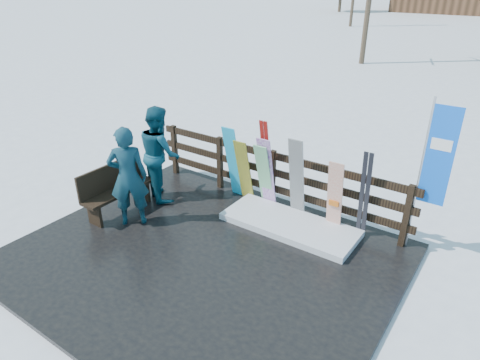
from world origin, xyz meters
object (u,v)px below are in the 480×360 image
Objects in this scene: snowboard_0 at (233,163)px; snowboard_3 at (267,173)px; person_front at (128,177)px; person_back at (160,153)px; bench at (116,187)px; snowboard_1 at (264,176)px; snowboard_5 at (335,197)px; rental_flag at (434,162)px; snowboard_4 at (297,179)px; snowboard_2 at (244,171)px.

snowboard_3 is at bearing -0.00° from snowboard_0.
person_back reaches higher than person_front.
snowboard_1 is at bearing 37.68° from bench.
snowboard_5 is (1.41, 0.00, -0.08)m from snowboard_3.
bench is 0.72m from person_front.
snowboard_0 is 2.12m from person_front.
snowboard_5 is 1.72m from rental_flag.
snowboard_0 is 0.85× the size of person_front.
rental_flag is 5.11m from person_front.
snowboard_0 is (1.53, 1.75, 0.27)m from bench.
person_front reaches higher than snowboard_0.
snowboard_4 is (0.64, 0.00, 0.06)m from snowboard_3.
snowboard_1 is 0.71m from snowboard_4.
person_back is (-4.87, -1.07, -0.64)m from rental_flag.
snowboard_5 is at bearing 0.00° from snowboard_2.
rental_flag is at bearing 4.59° from snowboard_2.
snowboard_4 is 0.63× the size of rental_flag.
snowboard_2 is at bearing -180.00° from snowboard_5.
snowboard_5 is at bearing -169.28° from rental_flag.
bench is 0.58× the size of rental_flag.
snowboard_4 is 2.34m from rental_flag.
person_back is (-2.68, -0.80, 0.15)m from snowboard_4.
bench is 3.46m from snowboard_4.
snowboard_4 is at bearing 0.00° from snowboard_1.
snowboard_5 is at bearing 0.00° from snowboard_1.
snowboard_2 is 0.71× the size of person_back.
snowboard_0 is 2.20m from snowboard_5.
snowboard_0 is 1.49m from person_back.
bench is at bearing -135.66° from snowboard_2.
snowboard_3 is at bearing -176.69° from person_front.
snowboard_5 is 0.70× the size of person_back.
rental_flag is (5.15, 2.02, 1.09)m from bench.
snowboard_2 is at bearing -175.41° from rental_flag.
snowboard_2 is at bearing -180.00° from snowboard_4.
snowboard_0 is at bearing -160.88° from person_front.
snowboard_2 is 0.53m from snowboard_3.
rental_flag is 5.02m from person_back.
person_back is (-2.04, -0.80, 0.21)m from snowboard_3.
person_front is (-1.70, -1.89, 0.26)m from snowboard_1.
snowboard_3 is 0.65m from snowboard_4.
bench is at bearing -158.57° from rental_flag.
snowboard_1 is 3.04m from rental_flag.
snowboard_4 reaches higher than bench.
person_back is (-3.44, -0.80, 0.29)m from snowboard_5.
snowboard_2 is 3.50m from rental_flag.
snowboard_1 is 0.92× the size of snowboard_3.
person_front is (-0.96, -1.89, 0.16)m from snowboard_0.
snowboard_1 is 0.09m from snowboard_3.
snowboard_1 reaches higher than snowboard_2.
snowboard_2 reaches higher than bench.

